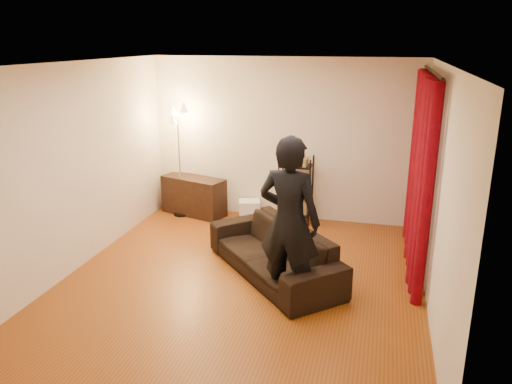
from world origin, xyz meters
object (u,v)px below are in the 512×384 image
(sofa, at_px, (274,251))
(wire_shelf, at_px, (296,190))
(person, at_px, (289,222))
(floor_lamp, at_px, (179,162))
(media_cabinet, at_px, (194,196))
(storage_boxes, at_px, (249,209))

(sofa, distance_m, wire_shelf, 2.02)
(person, relative_size, floor_lamp, 1.04)
(media_cabinet, distance_m, wire_shelf, 1.81)
(media_cabinet, relative_size, wire_shelf, 1.01)
(sofa, xyz_separation_m, storage_boxes, (-0.89, 2.04, -0.17))
(person, distance_m, storage_boxes, 3.06)
(media_cabinet, height_order, storage_boxes, media_cabinet)
(wire_shelf, distance_m, floor_lamp, 2.04)
(storage_boxes, relative_size, floor_lamp, 0.19)
(media_cabinet, height_order, wire_shelf, wire_shelf)
(sofa, height_order, media_cabinet, media_cabinet)
(storage_boxes, height_order, wire_shelf, wire_shelf)
(sofa, bearing_deg, floor_lamp, -174.58)
(storage_boxes, distance_m, floor_lamp, 1.44)
(person, distance_m, floor_lamp, 3.45)
(media_cabinet, bearing_deg, wire_shelf, 18.93)
(person, xyz_separation_m, floor_lamp, (-2.38, 2.49, -0.04))
(wire_shelf, bearing_deg, person, -93.14)
(person, bearing_deg, storage_boxes, -56.02)
(wire_shelf, bearing_deg, media_cabinet, 170.00)
(media_cabinet, height_order, floor_lamp, floor_lamp)
(person, bearing_deg, floor_lamp, -36.49)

